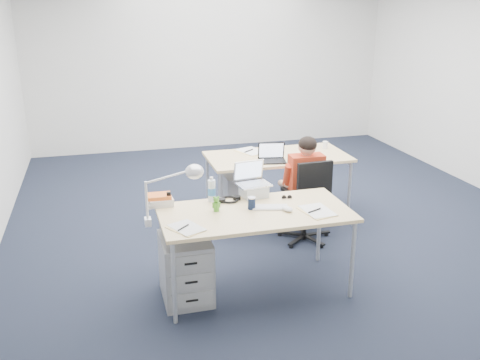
% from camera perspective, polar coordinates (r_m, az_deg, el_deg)
% --- Properties ---
extents(floor, '(7.00, 7.00, 0.00)m').
position_cam_1_polar(floor, '(6.18, 4.07, -4.37)').
color(floor, black).
rests_on(floor, ground).
extents(room, '(6.02, 7.02, 2.80)m').
position_cam_1_polar(room, '(5.74, 4.46, 11.60)').
color(room, silver).
rests_on(room, ground).
extents(desk_near, '(1.60, 0.80, 0.73)m').
position_cam_1_polar(desk_near, '(4.51, 1.61, -3.90)').
color(desk_near, '#DCBB7F').
rests_on(desk_near, ground).
extents(desk_far, '(1.60, 0.80, 0.73)m').
position_cam_1_polar(desk_far, '(6.13, 4.02, 2.21)').
color(desk_far, '#DCBB7F').
rests_on(desk_far, ground).
extents(office_chair, '(0.60, 0.60, 0.91)m').
position_cam_1_polar(office_chair, '(5.63, 7.05, -3.98)').
color(office_chair, black).
rests_on(office_chair, ground).
extents(seated_person, '(0.36, 0.62, 1.11)m').
position_cam_1_polar(seated_person, '(5.67, 6.57, -0.63)').
color(seated_person, red).
rests_on(seated_person, ground).
extents(drawer_pedestal_near, '(0.40, 0.50, 0.55)m').
position_cam_1_polar(drawer_pedestal_near, '(4.56, -5.79, -9.35)').
color(drawer_pedestal_near, '#959699').
rests_on(drawer_pedestal_near, ground).
extents(drawer_pedestal_far, '(0.40, 0.50, 0.55)m').
position_cam_1_polar(drawer_pedestal_far, '(6.16, -0.05, -1.64)').
color(drawer_pedestal_far, '#959699').
rests_on(drawer_pedestal_far, ground).
extents(silver_laptop, '(0.32, 0.26, 0.30)m').
position_cam_1_polar(silver_laptop, '(4.77, 1.49, -0.03)').
color(silver_laptop, silver).
rests_on(silver_laptop, desk_near).
extents(wireless_keyboard, '(0.32, 0.19, 0.02)m').
position_cam_1_polar(wireless_keyboard, '(4.56, 3.23, -2.91)').
color(wireless_keyboard, white).
rests_on(wireless_keyboard, desk_near).
extents(computer_mouse, '(0.10, 0.13, 0.04)m').
position_cam_1_polar(computer_mouse, '(4.50, 5.08, -3.09)').
color(computer_mouse, white).
rests_on(computer_mouse, desk_near).
extents(headphones, '(0.24, 0.20, 0.04)m').
position_cam_1_polar(headphones, '(4.71, -1.15, -2.03)').
color(headphones, black).
rests_on(headphones, desk_near).
extents(can_koozie, '(0.08, 0.08, 0.11)m').
position_cam_1_polar(can_koozie, '(4.52, 1.25, -2.47)').
color(can_koozie, '#121D38').
rests_on(can_koozie, desk_near).
extents(water_bottle, '(0.08, 0.08, 0.22)m').
position_cam_1_polar(water_bottle, '(4.68, -3.04, -0.96)').
color(water_bottle, silver).
rests_on(water_bottle, desk_near).
extents(bear_figurine, '(0.08, 0.07, 0.13)m').
position_cam_1_polar(bear_figurine, '(4.47, -2.54, -2.54)').
color(bear_figurine, '#2C8022').
rests_on(bear_figurine, desk_near).
extents(book_stack, '(0.24, 0.19, 0.10)m').
position_cam_1_polar(book_stack, '(4.65, -8.53, -2.10)').
color(book_stack, silver).
rests_on(book_stack, desk_near).
extents(cordless_phone, '(0.04, 0.03, 0.13)m').
position_cam_1_polar(cordless_phone, '(4.61, -7.59, -2.04)').
color(cordless_phone, black).
rests_on(cordless_phone, desk_near).
extents(papers_left, '(0.30, 0.34, 0.01)m').
position_cam_1_polar(papers_left, '(4.17, -5.81, -5.15)').
color(papers_left, '#FFE193').
rests_on(papers_left, desk_near).
extents(papers_right, '(0.26, 0.34, 0.01)m').
position_cam_1_polar(papers_right, '(4.51, 8.19, -3.34)').
color(papers_right, '#FFE193').
rests_on(papers_right, desk_near).
extents(sunglasses, '(0.10, 0.06, 0.02)m').
position_cam_1_polar(sunglasses, '(4.78, 5.01, -1.86)').
color(sunglasses, black).
rests_on(sunglasses, desk_near).
extents(desk_lamp, '(0.45, 0.22, 0.49)m').
position_cam_1_polar(desk_lamp, '(4.20, -7.97, -1.52)').
color(desk_lamp, silver).
rests_on(desk_lamp, desk_near).
extents(dark_laptop, '(0.34, 0.33, 0.21)m').
position_cam_1_polar(dark_laptop, '(5.83, 3.48, 2.94)').
color(dark_laptop, black).
rests_on(dark_laptop, desk_far).
extents(far_cup, '(0.08, 0.08, 0.09)m').
position_cam_1_polar(far_cup, '(6.46, 9.07, 3.72)').
color(far_cup, white).
rests_on(far_cup, desk_far).
extents(far_papers, '(0.34, 0.40, 0.01)m').
position_cam_1_polar(far_papers, '(6.24, 1.14, 3.04)').
color(far_papers, white).
rests_on(far_papers, desk_far).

